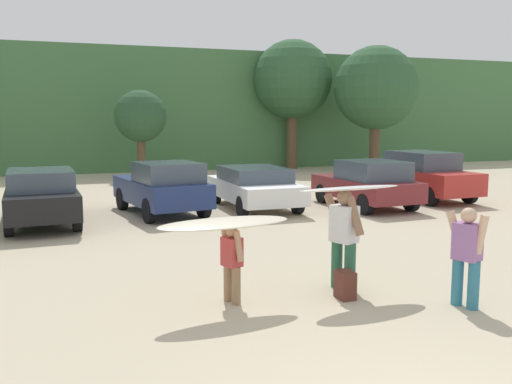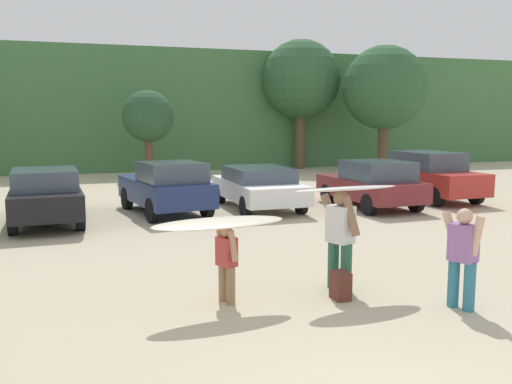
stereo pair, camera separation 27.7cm
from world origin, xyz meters
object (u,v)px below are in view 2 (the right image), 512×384
parked_car_red (429,175)px  backpack_dropped (341,285)px  parked_car_black (46,194)px  parked_car_maroon (372,184)px  parked_car_navy (166,187)px  surfboard_white (347,189)px  person_child (227,259)px  surfboard_cream (219,223)px  person_adult (340,234)px  person_companion (463,253)px  parked_car_white (258,186)px

parked_car_red → backpack_dropped: 11.98m
parked_car_black → parked_car_maroon: size_ratio=1.20×
parked_car_navy → surfboard_white: 8.55m
person_child → surfboard_white: 2.31m
person_child → surfboard_cream: 0.61m
parked_car_navy → person_adult: bearing=-179.1°
surfboard_white → backpack_dropped: (-0.31, -0.44, -1.49)m
surfboard_cream → backpack_dropped: bearing=164.6°
parked_car_black → parked_car_navy: parked_car_navy is taller
parked_car_maroon → person_companion: size_ratio=2.60×
parked_car_black → backpack_dropped: 9.67m
parked_car_maroon → person_companion: bearing=155.1°
parked_car_navy → parked_car_red: size_ratio=0.98×
person_adult → person_child: 1.99m
parked_car_maroon → surfboard_white: (-4.79, -7.44, 0.92)m
person_adult → surfboard_cream: 2.13m
person_adult → surfboard_white: 0.77m
parked_car_white → parked_car_red: bearing=-90.7°
parked_car_white → surfboard_cream: 9.29m
parked_car_navy → backpack_dropped: size_ratio=9.47×
person_adult → person_companion: bearing=112.1°
parked_car_white → person_companion: 9.90m
parked_car_white → backpack_dropped: parked_car_white is taller
parked_car_navy → parked_car_maroon: parked_car_navy is taller
surfboard_white → surfboard_cream: 2.24m
parked_car_black → parked_car_red: 12.72m
person_child → backpack_dropped: 1.87m
parked_car_black → parked_car_maroon: bearing=-95.9°
parked_car_white → person_adult: person_adult is taller
parked_car_navy → parked_car_red: parked_car_red is taller
parked_car_navy → person_child: size_ratio=3.46×
surfboard_white → parked_car_maroon: bearing=-127.5°
parked_car_black → person_child: (2.97, -8.01, -0.10)m
parked_car_white → surfboard_white: surfboard_white is taller
parked_car_red → surfboard_cream: parked_car_red is taller
parked_car_maroon → person_companion: person_companion is taller
parked_car_white → backpack_dropped: bearing=169.4°
parked_car_maroon → backpack_dropped: parked_car_maroon is taller
parked_car_white → surfboard_cream: bearing=157.4°
parked_car_black → person_companion: size_ratio=3.11×
parked_car_white → person_adult: 8.59m
parked_car_black → backpack_dropped: parked_car_black is taller
surfboard_cream → parked_car_maroon: bearing=-137.7°
parked_car_black → backpack_dropped: bearing=-153.5°
person_companion → person_child: bearing=-43.2°
parked_car_red → surfboard_white: size_ratio=2.24×
person_adult → parked_car_navy: bearing=-99.9°
person_adult → person_companion: (1.31, -1.43, -0.09)m
person_companion → backpack_dropped: 1.92m
parked_car_navy → person_adult: 8.47m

